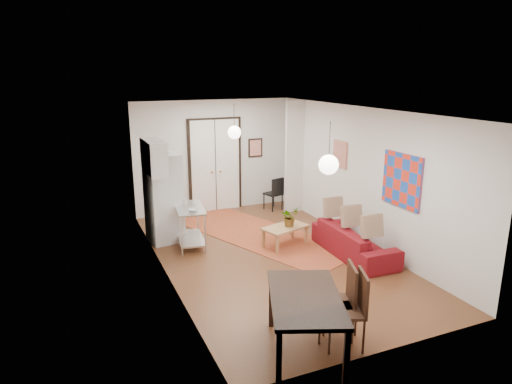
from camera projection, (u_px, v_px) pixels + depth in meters
name	position (u px, v px, depth m)	size (l,w,h in m)	color
floor	(271.00, 256.00, 9.16)	(7.00, 7.00, 0.00)	brown
ceiling	(272.00, 110.00, 8.41)	(4.20, 7.00, 0.02)	white
wall_back	(215.00, 156.00, 11.89)	(4.20, 0.02, 2.90)	silver
wall_front	(390.00, 250.00, 5.67)	(4.20, 0.02, 2.90)	silver
wall_left	(163.00, 198.00, 7.98)	(0.02, 7.00, 2.90)	silver
wall_right	(362.00, 177.00, 9.58)	(0.02, 7.00, 2.90)	silver
double_doors	(215.00, 166.00, 11.92)	(1.44, 0.06, 2.50)	white
stub_partition	(294.00, 157.00, 11.75)	(0.50, 0.10, 2.90)	silver
wall_cabinet	(155.00, 157.00, 9.27)	(0.35, 1.00, 0.70)	white
painting_popart	(402.00, 180.00, 8.41)	(0.05, 1.00, 1.00)	red
painting_abstract	(340.00, 154.00, 10.19)	(0.05, 0.50, 0.60)	beige
poster_back	(255.00, 148.00, 12.26)	(0.40, 0.03, 0.50)	red
print_left	(143.00, 152.00, 9.64)	(0.03, 0.44, 0.54)	#A36E44
pendant_back	(234.00, 132.00, 10.35)	(0.30, 0.30, 0.80)	white
pendant_front	(329.00, 165.00, 6.80)	(0.30, 0.30, 0.80)	white
kilim_rug	(261.00, 235.00, 10.33)	(1.68, 4.48, 0.01)	#BD592F
sofa	(354.00, 241.00, 9.13)	(0.82, 2.09, 0.61)	maroon
coffee_table	(285.00, 229.00, 9.63)	(1.08, 0.80, 0.43)	tan
potted_plant	(290.00, 217.00, 9.60)	(0.32, 0.37, 0.42)	#38622C
kitchen_counter	(190.00, 221.00, 9.58)	(0.71, 1.18, 0.85)	silver
bowl	(193.00, 210.00, 9.23)	(0.20, 0.20, 0.05)	silver
soap_bottle	(184.00, 200.00, 9.68)	(0.08, 0.08, 0.18)	teal
fridge	(164.00, 198.00, 9.77)	(0.68, 0.68, 1.92)	silver
dining_table	(305.00, 303.00, 5.79)	(1.39, 1.76, 0.85)	black
dining_chair_near	(330.00, 292.00, 6.37)	(0.65, 0.79, 1.06)	#381C12
dining_chair_far	(340.00, 300.00, 6.15)	(0.65, 0.79, 1.06)	#381C12
black_side_chair	(272.00, 190.00, 12.20)	(0.50, 0.51, 0.89)	black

